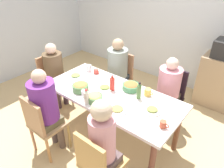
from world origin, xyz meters
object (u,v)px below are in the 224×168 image
bottle_1 (139,91)px  bottle_2 (87,97)px  chair_0 (98,163)px  person_2 (55,70)px  plate_2 (105,88)px  plate_3 (152,110)px  plate_0 (117,109)px  person_4 (168,87)px  person_1 (117,66)px  side_cabinet (220,82)px  cup_0 (148,92)px  plate_1 (76,76)px  cup_2 (89,68)px  dining_table (112,99)px  chair_3 (42,123)px  chair_1 (120,75)px  person_0 (103,142)px  bowl_0 (131,86)px  cup_4 (96,71)px  bowl_2 (80,87)px  bottle_0 (112,83)px  chair_2 (53,78)px  cup_3 (163,124)px  chair_4 (169,94)px  bowl_1 (95,98)px  person_3 (45,105)px

bottle_1 → bottle_2: (-0.44, -0.50, -0.01)m
chair_0 → bottle_2: bearing=142.3°
person_2 → plate_2: (1.07, 0.03, 0.06)m
bottle_2 → plate_3: bearing=28.1°
plate_0 → bottle_1: (0.06, 0.37, 0.10)m
person_4 → plate_0: size_ratio=4.39×
chair_0 → person_4: 1.53m
person_1 → side_cabinet: size_ratio=1.33×
person_2 → cup_0: (1.61, 0.27, 0.10)m
chair_0 → person_4: person_4 is taller
bottle_2 → person_4: bearing=61.9°
cup_0 → bottle_2: (-0.49, -0.63, 0.05)m
plate_1 → cup_2: bearing=84.7°
dining_table → chair_3: bearing=-120.3°
chair_1 → cup_0: bearing=-32.2°
person_0 → bowl_0: bearing=109.5°
person_0 → chair_3: (-0.94, -0.09, -0.22)m
person_1 → plate_0: bearing=-52.1°
chair_0 → cup_0: chair_0 is taller
person_4 → plate_0: person_4 is taller
plate_2 → chair_0: bearing=-53.2°
dining_table → person_2: 1.23m
plate_0 → cup_4: 0.96m
bowl_2 → bottle_2: size_ratio=1.07×
cup_4 → bottle_0: bearing=-23.0°
chair_2 → cup_4: size_ratio=7.98×
plate_0 → cup_3: 0.56m
chair_4 → person_4: bearing=-90.0°
plate_1 → bowl_1: bowl_1 is taller
chair_4 → cup_4: 1.17m
person_0 → plate_3: size_ratio=5.35×
bottle_2 → cup_0: bearing=52.2°
plate_0 → cup_2: bearing=152.2°
person_2 → plate_3: (1.83, 0.02, 0.06)m
plate_1 → bowl_0: 0.88m
plate_0 → plate_2: bearing=147.9°
plate_0 → person_3: bearing=-147.1°
bowl_0 → bowl_1: 0.55m
side_cabinet → plate_0: bearing=-108.7°
bowl_0 → cup_0: size_ratio=1.89×
person_4 → plate_0: (-0.20, -0.95, 0.06)m
bottle_1 → plate_0: bearing=-99.2°
chair_2 → bowl_2: size_ratio=4.11×
chair_3 → chair_4: same height
plate_1 → plate_2: (0.56, 0.02, -0.00)m
person_1 → person_2: (-0.76, -0.72, -0.03)m
bottle_0 → cup_4: bearing=157.0°
person_1 → bowl_0: 0.77m
bottle_1 → bowl_1: bearing=-134.2°
person_0 → cup_3: person_0 is taller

